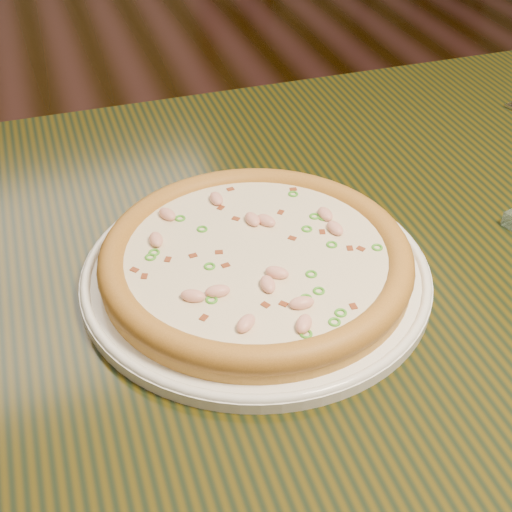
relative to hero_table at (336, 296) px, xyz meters
name	(u,v)px	position (x,y,z in m)	size (l,w,h in m)	color
ground	(123,450)	(-0.28, 0.36, -0.65)	(9.00, 9.00, 0.00)	black
hero_table	(336,296)	(0.00, 0.00, 0.00)	(1.20, 0.80, 0.75)	black
plate	(256,272)	(-0.12, -0.05, 0.11)	(0.36, 0.36, 0.02)	white
pizza	(256,258)	(-0.12, -0.05, 0.13)	(0.32, 0.32, 0.03)	#BF8F3D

